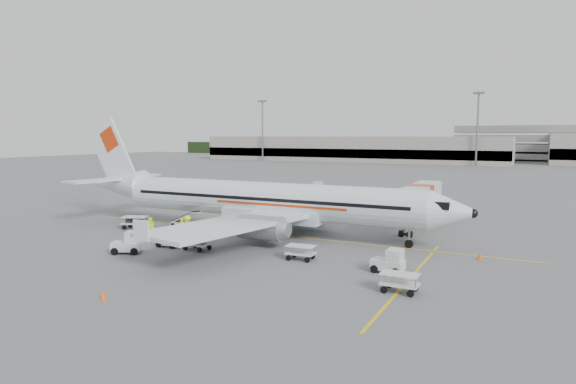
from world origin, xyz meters
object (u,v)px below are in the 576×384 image
Objects in this scene: jet_bridge at (419,206)px; tug_mid at (169,238)px; belt_loader at (186,217)px; tug_fore at (388,260)px; aircraft at (266,176)px; tug_aft at (127,242)px.

jet_bridge is 24.79m from tug_mid.
jet_bridge is 23.21m from belt_loader.
tug_fore reaches higher than tug_mid.
aircraft reaches higher than belt_loader.
jet_bridge is at bearing 23.69° from tug_aft.
tug_mid is (3.24, -6.25, -0.52)m from belt_loader.
tug_fore is at bearing -85.00° from jet_bridge.
jet_bridge is at bearing 99.33° from tug_fore.
aircraft is 16.09m from jet_bridge.
jet_bridge is 7.59× the size of tug_fore.
aircraft is 13.77m from tug_aft.
belt_loader is 2.23× the size of tug_fore.
jet_bridge is at bearing 51.34° from belt_loader.
aircraft is at bearing 154.98° from tug_fore.
aircraft is at bearing 57.49° from tug_mid.
tug_aft is (1.78, -9.47, -0.42)m from belt_loader.
tug_mid is at bearing 38.80° from tug_aft.
tug_aft is (-5.88, -11.57, -4.58)m from aircraft.
aircraft is 8.36× the size of belt_loader.
belt_loader reaches higher than tug_mid.
jet_bridge reaches higher than tug_fore.
tug_fore is 18.15m from tug_mid.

